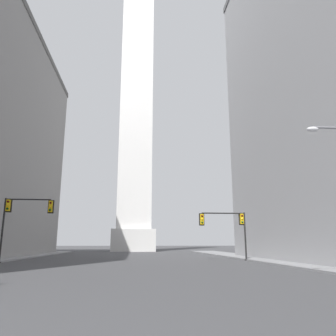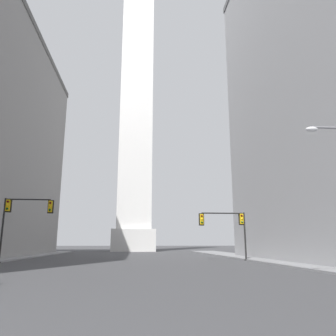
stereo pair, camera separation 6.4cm
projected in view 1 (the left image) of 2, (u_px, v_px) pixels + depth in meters
sidewalk_right at (301, 264)px, 28.28m from camera, size 5.00×86.49×0.15m
obelisk at (137, 88)px, 80.31m from camera, size 9.36×9.36×80.32m
traffic_light_mid_right at (229, 224)px, 35.52m from camera, size 5.20×0.51×5.09m
traffic_light_mid_left at (21, 213)px, 31.69m from camera, size 4.77×0.51×6.09m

